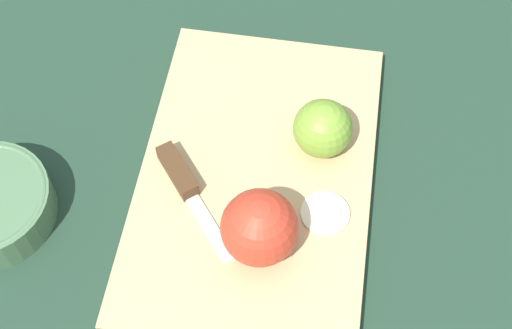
# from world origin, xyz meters

# --- Properties ---
(ground_plane) EXTENTS (4.00, 4.00, 0.00)m
(ground_plane) POSITION_xyz_m (0.00, 0.00, 0.00)
(ground_plane) COLOR #1E3828
(cutting_board) EXTENTS (0.43, 0.28, 0.02)m
(cutting_board) POSITION_xyz_m (0.00, 0.00, 0.01)
(cutting_board) COLOR tan
(cutting_board) RESTS_ON ground_plane
(apple_half_left) EXTENTS (0.07, 0.07, 0.07)m
(apple_half_left) POSITION_xyz_m (-0.05, 0.07, 0.06)
(apple_half_left) COLOR olive
(apple_half_left) RESTS_ON cutting_board
(apple_half_right) EXTENTS (0.08, 0.08, 0.08)m
(apple_half_right) POSITION_xyz_m (0.09, 0.02, 0.07)
(apple_half_right) COLOR red
(apple_half_right) RESTS_ON cutting_board
(knife) EXTENTS (0.14, 0.11, 0.02)m
(knife) POSITION_xyz_m (0.02, -0.08, 0.03)
(knife) COLOR silver
(knife) RESTS_ON cutting_board
(apple_slice) EXTENTS (0.06, 0.06, 0.00)m
(apple_slice) POSITION_xyz_m (0.04, 0.08, 0.03)
(apple_slice) COLOR beige
(apple_slice) RESTS_ON cutting_board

